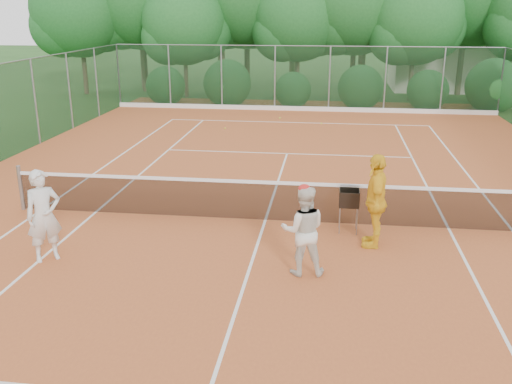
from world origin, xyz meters
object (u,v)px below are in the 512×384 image
player_white (44,216)px  player_yellow (376,201)px  player_center_grp (303,230)px  ball_hopper (349,199)px

player_white → player_yellow: bearing=-26.4°
player_center_grp → ball_hopper: 2.37m
player_white → ball_hopper: bearing=-19.0°
player_center_grp → ball_hopper: player_center_grp is taller
player_white → player_yellow: 6.52m
player_yellow → player_white: bearing=-72.8°
ball_hopper → player_center_grp: bearing=-128.4°
player_center_grp → ball_hopper: bearing=68.2°
player_white → ball_hopper: size_ratio=1.90×
player_center_grp → player_yellow: bearing=47.2°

